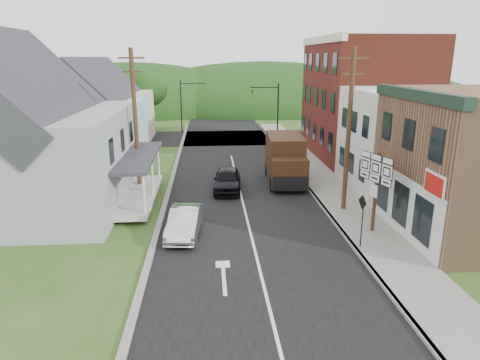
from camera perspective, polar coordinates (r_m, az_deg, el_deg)
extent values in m
plane|color=#2D4719|center=(20.85, 1.58, -7.82)|extent=(120.00, 120.00, 0.00)
cube|color=black|center=(30.23, -0.35, -0.15)|extent=(9.00, 90.00, 0.02)
cube|color=black|center=(46.77, -1.80, 5.65)|extent=(60.00, 9.00, 0.02)
cube|color=slate|center=(29.32, 11.51, -0.85)|extent=(2.80, 55.00, 0.15)
cube|color=slate|center=(28.98, 8.94, -0.92)|extent=(0.20, 55.00, 0.15)
cube|color=slate|center=(28.36, -9.48, -1.35)|extent=(0.30, 55.00, 0.12)
cube|color=silver|center=(30.07, 22.10, 4.94)|extent=(8.00, 7.00, 6.50)
cube|color=maroon|center=(38.50, 16.18, 10.31)|extent=(8.00, 12.00, 10.00)
cube|color=#949799|center=(27.48, -25.56, 2.52)|extent=(10.00, 12.00, 5.50)
cube|color=#97BBCE|center=(37.54, -18.23, 6.15)|extent=(7.00, 8.00, 5.00)
cube|color=beige|center=(46.34, -16.27, 8.06)|extent=(7.00, 8.00, 5.00)
cylinder|color=#472D19|center=(24.04, 14.27, 6.14)|extent=(0.26, 0.26, 9.00)
cube|color=#472D19|center=(23.72, 14.93, 15.45)|extent=(1.60, 0.10, 0.10)
cube|color=#472D19|center=(23.73, 14.79, 13.52)|extent=(1.20, 0.10, 0.10)
cylinder|color=#472D19|center=(27.62, -13.76, 7.40)|extent=(0.26, 0.26, 9.00)
cube|color=#472D19|center=(27.34, -14.32, 15.50)|extent=(1.60, 0.10, 0.10)
cube|color=#472D19|center=(27.35, -14.20, 13.83)|extent=(1.20, 0.10, 0.10)
cylinder|color=black|center=(43.38, 5.07, 8.79)|extent=(0.14, 0.14, 6.00)
cylinder|color=black|center=(42.93, 3.26, 12.24)|extent=(2.80, 0.10, 0.10)
imported|color=olive|center=(42.84, 1.63, 11.31)|extent=(0.16, 0.20, 1.00)
cylinder|color=black|center=(49.85, -7.85, 9.64)|extent=(0.14, 0.14, 6.00)
cylinder|color=black|center=(49.57, -6.31, 12.68)|extent=(2.80, 0.10, 0.10)
imported|color=olive|center=(49.59, -4.87, 11.90)|extent=(0.16, 0.20, 1.00)
cylinder|color=#382616|center=(42.94, -27.76, 6.11)|extent=(0.36, 0.36, 4.76)
ellipsoid|color=black|center=(42.58, -28.39, 10.83)|extent=(5.80, 5.80, 4.93)
cylinder|color=#382616|center=(51.85, -12.18, 8.52)|extent=(0.36, 0.36, 3.92)
ellipsoid|color=black|center=(51.56, -12.37, 11.76)|extent=(4.80, 4.80, 4.08)
ellipsoid|color=black|center=(74.47, -2.79, 9.53)|extent=(90.00, 30.00, 16.00)
imported|color=silver|center=(21.18, -7.38, -5.60)|extent=(1.79, 4.19, 1.34)
imported|color=black|center=(27.92, -1.70, 0.03)|extent=(2.03, 4.41, 1.47)
cube|color=#311B0D|center=(30.19, 5.95, 3.21)|extent=(2.58, 4.58, 2.94)
cube|color=#311B0D|center=(27.78, 6.56, 0.98)|extent=(2.42, 1.75, 1.92)
cube|color=black|center=(27.77, 6.56, 2.70)|extent=(2.19, 1.34, 0.05)
cube|color=black|center=(27.09, 6.76, -0.52)|extent=(2.23, 0.28, 0.91)
cylinder|color=black|center=(27.97, 4.32, -0.57)|extent=(0.34, 0.93, 0.91)
cylinder|color=black|center=(28.25, 8.62, -0.54)|extent=(0.34, 0.93, 0.91)
cylinder|color=black|center=(31.86, 3.67, 1.51)|extent=(0.34, 0.93, 0.91)
cylinder|color=black|center=(32.10, 7.45, 1.52)|extent=(0.34, 0.93, 0.91)
cube|color=#472D19|center=(21.73, 17.60, -1.61)|extent=(0.16, 0.16, 3.95)
cube|color=black|center=(21.36, 17.74, 1.55)|extent=(0.71, 2.17, 0.09)
cube|color=silver|center=(20.63, 19.13, 2.38)|extent=(0.20, 0.60, 0.25)
cube|color=silver|center=(20.75, 19.00, 1.02)|extent=(0.22, 0.65, 0.62)
cube|color=silver|center=(20.88, 18.87, -0.33)|extent=(0.20, 0.60, 0.32)
cube|color=silver|center=(21.22, 17.76, 2.86)|extent=(0.20, 0.60, 0.25)
cube|color=silver|center=(21.33, 17.65, 1.54)|extent=(0.22, 0.65, 0.62)
cube|color=silver|center=(21.46, 17.53, 0.22)|extent=(0.20, 0.60, 0.32)
cube|color=silver|center=(21.82, 16.47, 3.32)|extent=(0.20, 0.60, 0.25)
cube|color=silver|center=(21.93, 16.37, 2.03)|extent=(0.22, 0.65, 0.62)
cube|color=silver|center=(22.05, 16.26, 0.75)|extent=(0.20, 0.60, 0.32)
cube|color=silver|center=(21.63, 17.40, -1.36)|extent=(0.17, 0.49, 0.62)
cylinder|color=black|center=(19.99, 15.97, -5.46)|extent=(0.07, 0.07, 2.33)
cube|color=black|center=(19.65, 16.01, -2.84)|extent=(0.13, 0.68, 0.69)
cube|color=yellow|center=(19.65, 16.05, -2.84)|extent=(0.13, 0.61, 0.62)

